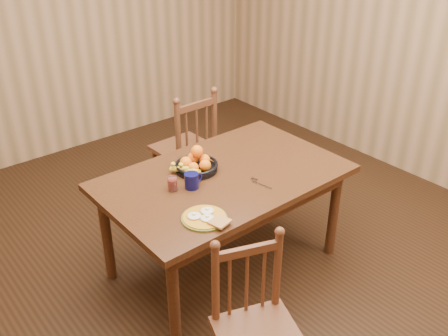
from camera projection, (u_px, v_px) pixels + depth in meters
room at (224, 88)px, 3.00m from camera, size 4.52×5.02×2.72m
dining_table at (224, 186)px, 3.34m from camera, size 1.60×1.00×0.75m
chair_far at (186, 148)px, 4.23m from camera, size 0.46×0.44×1.00m
chair_near at (256, 328)px, 2.53m from camera, size 0.53×0.51×0.91m
breakfast_plate at (205, 218)px, 2.84m from camera, size 0.26×0.30×0.04m
fork at (259, 183)px, 3.19m from camera, size 0.05×0.18×0.00m
spoon at (201, 216)px, 2.86m from camera, size 0.06×0.15×0.01m
coffee_mug at (192, 180)px, 3.13m from camera, size 0.13×0.09×0.10m
juice_glass at (173, 184)px, 3.10m from camera, size 0.06×0.06×0.09m
fruit_bowl at (196, 164)px, 3.32m from camera, size 0.32×0.29×0.17m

